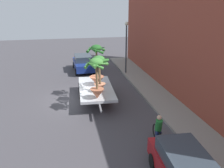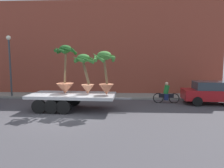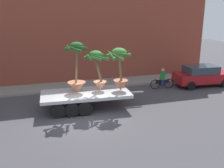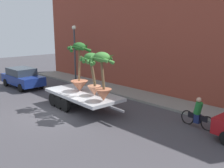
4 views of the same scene
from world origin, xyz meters
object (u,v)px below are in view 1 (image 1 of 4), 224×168
street_lamp (126,41)px  potted_palm_front (97,77)px  trailing_car (83,63)px  flatbed_trailer (96,89)px  cyclist (158,131)px  potted_palm_middle (99,71)px  potted_palm_rear (97,68)px

street_lamp → potted_palm_front: bearing=-26.5°
trailing_car → street_lamp: bearing=63.7°
flatbed_trailer → street_lamp: (-5.71, 3.76, 2.48)m
cyclist → potted_palm_middle: bearing=-158.4°
potted_palm_middle → trailing_car: 8.81m
flatbed_trailer → trailing_car: size_ratio=1.47×
potted_palm_rear → potted_palm_front: 2.51m
potted_palm_rear → trailing_car: size_ratio=0.70×
potted_palm_front → street_lamp: bearing=153.5°
potted_palm_front → flatbed_trailer: bearing=174.5°
potted_palm_front → trailing_car: bearing=179.6°
trailing_car → street_lamp: street_lamp is taller
street_lamp → potted_palm_middle: bearing=-28.4°
trailing_car → potted_palm_rear: bearing=2.2°
flatbed_trailer → street_lamp: street_lamp is taller
flatbed_trailer → cyclist: cyclist is taller
flatbed_trailer → potted_palm_rear: bearing=146.5°
cyclist → flatbed_trailer: bearing=-160.6°
flatbed_trailer → street_lamp: bearing=146.6°
potted_palm_front → trailing_car: 10.04m
potted_palm_middle → potted_palm_rear: bearing=179.4°
street_lamp → flatbed_trailer: bearing=-33.4°
flatbed_trailer → potted_palm_middle: (1.02, 0.13, 1.65)m
potted_palm_middle → trailing_car: potted_palm_middle is taller
flatbed_trailer → potted_palm_front: (2.27, -0.22, 1.64)m
potted_palm_rear → trailing_car: potted_palm_rear is taller
potted_palm_middle → street_lamp: size_ratio=0.50×
flatbed_trailer → potted_palm_front: potted_palm_front is taller
flatbed_trailer → cyclist: (6.42, 2.26, -0.08)m
flatbed_trailer → potted_palm_middle: bearing=7.1°
cyclist → street_lamp: (-12.13, 1.50, 2.56)m
potted_palm_rear → cyclist: (6.64, 2.12, -1.59)m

